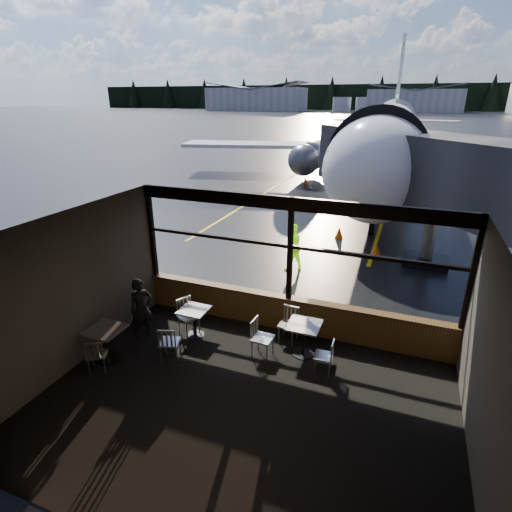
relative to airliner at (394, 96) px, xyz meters
The scene contains 34 objects.
ground_plane 98.80m from the airliner, 90.44° to the left, with size 520.00×520.00×0.00m, color black.
carpet_floor 25.04m from the airliner, 91.80° to the right, with size 8.00×6.00×0.01m, color black.
ceiling 24.48m from the airliner, 91.80° to the right, with size 8.00×6.00×0.04m, color #38332D.
wall_left 25.15m from the airliner, 101.07° to the right, with size 0.04×6.00×3.50m, color #534B42.
wall_right 24.90m from the airliner, 82.44° to the right, with size 0.04×6.00×3.50m, color #534B42.
wall_back 27.67m from the airliner, 91.60° to the right, with size 8.00×0.04×3.50m, color #534B42.
window_sill 22.02m from the airliner, 92.05° to the right, with size 8.00×0.28×0.90m, color #56381A.
window_header 21.51m from the airliner, 92.05° to the right, with size 8.00×0.18×0.30m, color black.
mullion_left 22.16m from the airliner, 102.45° to the right, with size 0.12×0.12×2.60m, color black.
mullion_centre 21.67m from the airliner, 92.05° to the right, with size 0.12×0.12×2.60m, color black.
mullion_right 21.89m from the airliner, 81.52° to the right, with size 0.12×0.12×2.60m, color black.
window_transom 21.65m from the airliner, 92.05° to the right, with size 8.00×0.10×0.08m, color black.
airliner is the anchor object (origin of this frame).
jet_bridge 16.45m from the airliner, 79.87° to the right, with size 9.15×11.18×4.88m, color #29292C, non-canonical shape.
cafe_table_near 22.94m from the airliner, 90.28° to the right, with size 0.75×0.75×0.82m, color #A59E98, non-canonical shape.
cafe_table_mid 23.31m from the airliner, 97.25° to the right, with size 0.68×0.68×0.75m, color gray, non-canonical shape.
cafe_table_left 25.06m from the airliner, 99.89° to the right, with size 0.76×0.76×0.83m, color gray, non-canonical shape.
chair_near_e 23.40m from the airliner, 88.82° to the right, with size 0.44×0.44×0.81m, color beige, non-canonical shape.
chair_near_w 23.34m from the airliner, 92.44° to the right, with size 0.52×0.52×0.96m, color #AEA89D, non-canonical shape.
chair_near_n 22.53m from the airliner, 91.57° to the right, with size 0.49×0.49×0.90m, color #B9B5A7, non-canonical shape.
chair_mid_s 24.33m from the airliner, 97.01° to the right, with size 0.49×0.49×0.90m, color #B0AC9F, non-canonical shape.
chair_mid_w 23.28m from the airliner, 97.71° to the right, with size 0.52×0.52×0.96m, color #ADA89C, non-canonical shape.
chair_left_s 25.41m from the airliner, 99.63° to the right, with size 0.46×0.46×0.84m, color #B2AEA1, non-canonical shape.
passenger 23.88m from the airliner, 99.93° to the right, with size 0.58×0.38×1.59m, color black.
ground_crew 18.28m from the airliner, 95.91° to the right, with size 0.80×0.62×1.64m, color #BFF219.
cone_nose 16.24m from the airliner, 86.72° to the right, with size 0.39×0.39×0.55m, color orange.
cone_wing 7.96m from the airliner, 153.31° to the right, with size 0.31×0.31×0.43m, color #DC5206.
hangar_left 173.70m from the airliner, 114.04° to the left, with size 45.00×18.00×11.00m, color silver, non-canonical shape.
hangar_mid 163.64m from the airliner, 90.27° to the left, with size 38.00×15.00×10.00m, color silver, non-canonical shape.
fuel_tank_a 163.58m from the airliner, 100.84° to the left, with size 8.00×8.00×6.00m, color silver.
fuel_tank_b 161.99m from the airliner, 97.37° to the left, with size 8.00×8.00×6.00m, color silver.
fuel_tank_c 161.02m from the airliner, 93.83° to the left, with size 8.00×8.00×6.00m, color silver.
treeline 188.64m from the airliner, 90.23° to the left, with size 360.00×3.00×12.00m, color black.
cone_extra 14.71m from the airliner, 93.42° to the right, with size 0.35×0.35×0.49m, color orange.
Camera 1 is at (2.46, -8.69, 5.62)m, focal length 28.00 mm.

